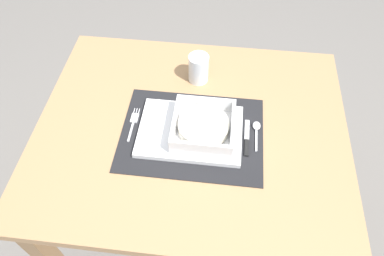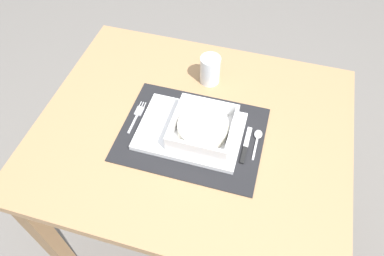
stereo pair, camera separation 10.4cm
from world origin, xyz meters
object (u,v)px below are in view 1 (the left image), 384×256
at_px(porridge_bowl, 203,127).
at_px(spoon, 256,129).
at_px(dining_table, 191,148).
at_px(fork, 134,122).
at_px(butter_knife, 247,140).
at_px(drinking_glass, 199,69).

distance_m(porridge_bowl, spoon, 0.16).
distance_m(dining_table, fork, 0.21).
height_order(spoon, butter_knife, spoon).
height_order(dining_table, porridge_bowl, porridge_bowl).
bearing_deg(porridge_bowl, butter_knife, -2.28).
bearing_deg(spoon, drinking_glass, 131.41).
bearing_deg(fork, butter_knife, -4.20).
height_order(butter_knife, drinking_glass, drinking_glass).
xyz_separation_m(dining_table, spoon, (0.20, 0.01, 0.12)).
bearing_deg(fork, drinking_glass, 50.62).
distance_m(butter_knife, drinking_glass, 0.30).
distance_m(dining_table, drinking_glass, 0.26).
xyz_separation_m(dining_table, drinking_glass, (0.00, 0.21, 0.15)).
xyz_separation_m(fork, butter_knife, (0.34, -0.03, 0.00)).
relative_size(dining_table, drinking_glass, 9.62).
distance_m(spoon, butter_knife, 0.05).
bearing_deg(dining_table, fork, -179.20).
bearing_deg(butter_knife, drinking_glass, 125.78).
bearing_deg(dining_table, drinking_glass, 89.94).
bearing_deg(drinking_glass, spoon, -45.11).
height_order(fork, drinking_glass, drinking_glass).
relative_size(spoon, drinking_glass, 1.10).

